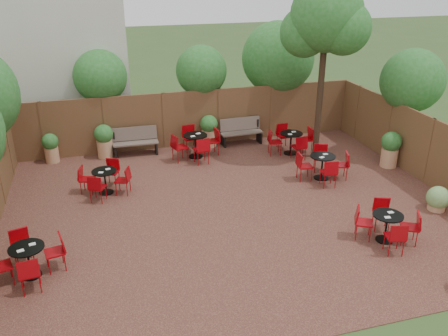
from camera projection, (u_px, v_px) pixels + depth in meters
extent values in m
plane|color=#354F23|center=(234.00, 208.00, 12.64)|extent=(80.00, 80.00, 0.00)
cube|color=#3C1B18|center=(234.00, 208.00, 12.63)|extent=(12.00, 10.00, 0.02)
cube|color=brown|center=(192.00, 118.00, 16.63)|extent=(12.00, 0.08, 2.00)
cube|color=brown|center=(429.00, 151.00, 13.75)|extent=(0.08, 10.00, 2.00)
cube|color=beige|center=(51.00, 25.00, 16.91)|extent=(5.00, 4.00, 8.00)
sphere|color=#22611F|center=(100.00, 76.00, 15.86)|extent=(1.81, 1.81, 1.81)
sphere|color=#22611F|center=(201.00, 71.00, 16.66)|extent=(1.82, 1.82, 1.82)
sphere|color=#22611F|center=(278.00, 58.00, 17.49)|extent=(2.71, 2.71, 2.71)
sphere|color=#22611F|center=(412.00, 81.00, 15.01)|extent=(2.04, 2.04, 2.04)
cylinder|color=black|center=(321.00, 86.00, 14.98)|extent=(0.21, 0.21, 4.85)
sphere|color=#22611F|center=(327.00, 15.00, 14.10)|extent=(2.22, 2.22, 2.22)
sphere|color=#22611F|center=(305.00, 32.00, 14.54)|extent=(1.56, 1.56, 1.56)
sphere|color=#22611F|center=(344.00, 28.00, 13.99)|extent=(1.62, 1.62, 1.62)
cube|color=brown|center=(136.00, 143.00, 15.92)|extent=(1.54, 0.50, 0.05)
cube|color=brown|center=(134.00, 133.00, 15.99)|extent=(1.53, 0.16, 0.46)
cube|color=black|center=(116.00, 151.00, 15.84)|extent=(0.07, 0.46, 0.41)
cube|color=black|center=(156.00, 147.00, 16.19)|extent=(0.07, 0.46, 0.41)
cube|color=brown|center=(242.00, 133.00, 16.88)|extent=(1.53, 0.51, 0.05)
cube|color=brown|center=(240.00, 124.00, 16.95)|extent=(1.52, 0.17, 0.46)
cube|color=black|center=(223.00, 141.00, 16.80)|extent=(0.08, 0.46, 0.40)
cube|color=black|center=(259.00, 137.00, 17.15)|extent=(0.08, 0.46, 0.40)
cylinder|color=black|center=(384.00, 240.00, 11.15)|extent=(0.41, 0.41, 0.03)
cylinder|color=black|center=(386.00, 228.00, 11.02)|extent=(0.05, 0.05, 0.66)
cylinder|color=black|center=(388.00, 215.00, 10.88)|extent=(0.71, 0.71, 0.03)
cube|color=white|center=(391.00, 212.00, 10.97)|extent=(0.16, 0.14, 0.01)
cube|color=white|center=(388.00, 217.00, 10.75)|extent=(0.16, 0.14, 0.01)
cylinder|color=black|center=(32.00, 275.00, 9.90)|extent=(0.42, 0.42, 0.03)
cylinder|color=black|center=(29.00, 262.00, 9.76)|extent=(0.05, 0.05, 0.67)
cylinder|color=black|center=(26.00, 248.00, 9.62)|extent=(0.72, 0.72, 0.03)
cube|color=white|center=(32.00, 244.00, 9.71)|extent=(0.15, 0.13, 0.01)
cube|color=white|center=(20.00, 251.00, 9.49)|extent=(0.15, 0.13, 0.01)
cylinder|color=black|center=(196.00, 156.00, 15.92)|extent=(0.47, 0.47, 0.03)
cylinder|color=black|center=(195.00, 146.00, 15.76)|extent=(0.05, 0.05, 0.75)
cylinder|color=black|center=(195.00, 135.00, 15.61)|extent=(0.81, 0.81, 0.03)
cube|color=white|center=(198.00, 133.00, 15.71)|extent=(0.17, 0.14, 0.02)
cube|color=white|center=(193.00, 136.00, 15.46)|extent=(0.17, 0.14, 0.02)
cylinder|color=black|center=(321.00, 178.00, 14.35)|extent=(0.44, 0.44, 0.03)
cylinder|color=black|center=(322.00, 167.00, 14.20)|extent=(0.05, 0.05, 0.70)
cylinder|color=black|center=(323.00, 156.00, 14.06)|extent=(0.76, 0.76, 0.03)
cube|color=white|center=(325.00, 154.00, 14.15)|extent=(0.16, 0.13, 0.02)
cube|color=white|center=(322.00, 157.00, 13.92)|extent=(0.16, 0.13, 0.02)
cylinder|color=black|center=(106.00, 192.00, 13.45)|extent=(0.41, 0.41, 0.03)
cylinder|color=black|center=(105.00, 182.00, 13.32)|extent=(0.05, 0.05, 0.65)
cylinder|color=black|center=(104.00, 171.00, 13.18)|extent=(0.71, 0.71, 0.03)
cube|color=white|center=(108.00, 169.00, 13.27)|extent=(0.16, 0.14, 0.01)
cube|color=white|center=(101.00, 172.00, 13.05)|extent=(0.16, 0.14, 0.01)
cylinder|color=black|center=(290.00, 153.00, 16.20)|extent=(0.44, 0.44, 0.03)
cylinder|color=black|center=(291.00, 143.00, 16.06)|extent=(0.05, 0.05, 0.71)
cylinder|color=black|center=(291.00, 133.00, 15.91)|extent=(0.77, 0.77, 0.03)
cube|color=white|center=(294.00, 132.00, 16.00)|extent=(0.14, 0.10, 0.02)
cube|color=white|center=(290.00, 134.00, 15.77)|extent=(0.14, 0.10, 0.02)
cylinder|color=tan|center=(105.00, 149.00, 15.81)|extent=(0.52, 0.52, 0.60)
sphere|color=#22611F|center=(104.00, 134.00, 15.59)|extent=(0.63, 0.63, 0.63)
cylinder|color=tan|center=(209.00, 138.00, 16.77)|extent=(0.52, 0.52, 0.59)
sphere|color=#22611F|center=(209.00, 124.00, 16.56)|extent=(0.62, 0.62, 0.62)
cylinder|color=tan|center=(52.00, 155.00, 15.43)|extent=(0.45, 0.45, 0.51)
sphere|color=#22611F|center=(50.00, 142.00, 15.25)|extent=(0.54, 0.54, 0.54)
cylinder|color=tan|center=(389.00, 157.00, 15.09)|extent=(0.53, 0.53, 0.61)
sphere|color=#22611F|center=(391.00, 142.00, 14.87)|extent=(0.64, 0.64, 0.64)
cylinder|color=tan|center=(436.00, 206.00, 12.50)|extent=(0.45, 0.45, 0.20)
sphere|color=#69954D|center=(438.00, 198.00, 12.40)|extent=(0.61, 0.61, 0.61)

